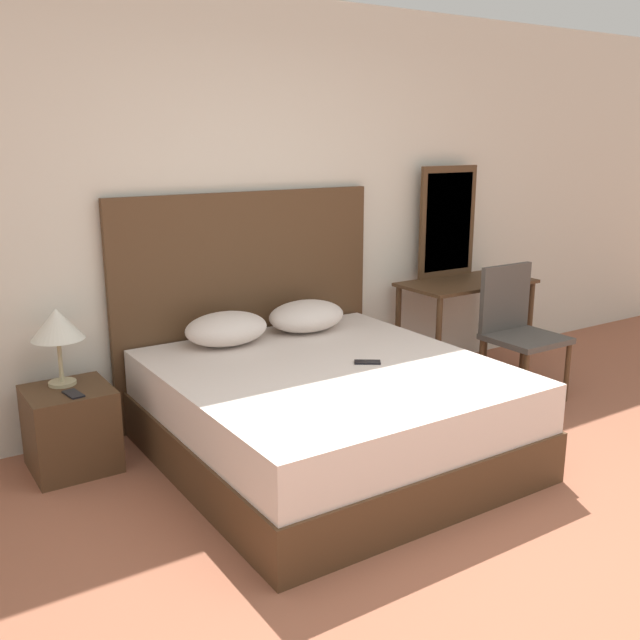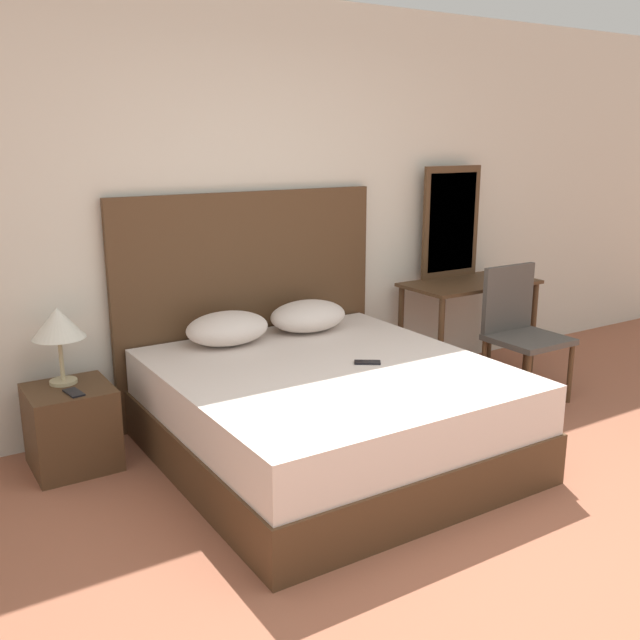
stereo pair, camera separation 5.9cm
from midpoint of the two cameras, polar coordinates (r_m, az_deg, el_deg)
name	(u,v)px [view 1 (the left image)]	position (r m, az deg, el deg)	size (l,w,h in m)	color
ground_plane	(527,588)	(3.28, 15.70, -19.95)	(16.00, 16.00, 0.00)	#9E5B42
wall_back	(240,210)	(4.78, -6.81, 8.70)	(10.00, 0.06, 2.70)	silver
bed	(329,413)	(4.14, 0.32, -7.43)	(1.79, 1.91, 0.56)	#4C331E
headboard	(248,303)	(4.82, -6.13, 1.38)	(1.88, 0.05, 1.48)	#4C331E
pillow_left	(226,329)	(4.47, -7.87, -0.69)	(0.53, 0.39, 0.20)	silver
pillow_right	(307,316)	(4.75, -1.44, 0.33)	(0.53, 0.39, 0.20)	silver
phone_on_bed	(367,362)	(4.11, 3.40, -3.39)	(0.16, 0.14, 0.01)	black
nightstand	(71,429)	(4.28, -19.68, -8.19)	(0.45, 0.45, 0.47)	#4C331E
table_lamp	(57,326)	(4.19, -20.68, -0.46)	(0.29, 0.29, 0.44)	tan
phone_on_nightstand	(73,394)	(4.10, -19.52, -5.59)	(0.09, 0.16, 0.01)	black
vanity_desk	(466,296)	(5.60, 11.31, 1.86)	(1.04, 0.54, 0.75)	#4C331E
vanity_mirror	(448,222)	(5.68, 9.88, 7.73)	(0.55, 0.03, 0.86)	#4C331E
chair	(516,324)	(5.24, 15.13, -0.30)	(0.49, 0.47, 0.94)	#4C4742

